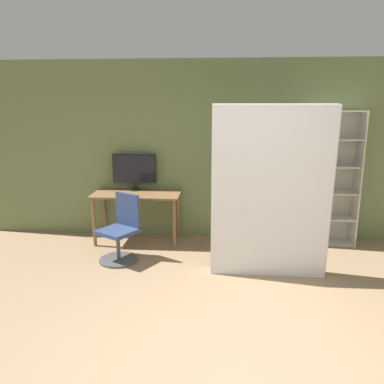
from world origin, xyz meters
name	(u,v)px	position (x,y,z in m)	size (l,w,h in m)	color
ground_plane	(238,381)	(0.00, 0.00, 0.00)	(16.00, 16.00, 0.00)	#937556
wall_back	(231,151)	(0.00, 3.25, 1.35)	(8.00, 0.06, 2.70)	#6B7A4C
desk	(137,200)	(-1.40, 2.91, 0.65)	(1.30, 0.62, 0.75)	brown
monitor	(134,170)	(-1.47, 3.11, 1.07)	(0.67, 0.18, 0.56)	black
office_chair	(121,235)	(-1.46, 2.19, 0.35)	(0.60, 0.60, 0.89)	#4C4C51
bookshelf	(319,180)	(1.30, 3.08, 0.96)	(0.86, 0.35, 1.96)	beige
mattress_near	(271,193)	(0.44, 1.87, 1.03)	(1.39, 0.27, 2.05)	silver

